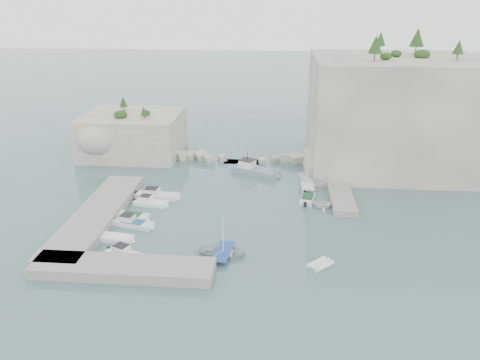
# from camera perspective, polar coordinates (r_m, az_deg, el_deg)

# --- Properties ---
(ground) EXTENTS (400.00, 400.00, 0.00)m
(ground) POSITION_cam_1_polar(r_m,az_deg,el_deg) (57.09, -0.51, -4.99)
(ground) COLOR #46686A
(ground) RESTS_ON ground
(cliff_east) EXTENTS (26.00, 22.00, 17.00)m
(cliff_east) POSITION_cam_1_polar(r_m,az_deg,el_deg) (77.99, 18.37, 7.79)
(cliff_east) COLOR beige
(cliff_east) RESTS_ON ground
(cliff_terrace) EXTENTS (8.00, 10.00, 2.50)m
(cliff_terrace) POSITION_cam_1_polar(r_m,az_deg,el_deg) (73.49, 10.96, 1.80)
(cliff_terrace) COLOR beige
(cliff_terrace) RESTS_ON ground
(outcrop_west) EXTENTS (16.00, 14.00, 7.00)m
(outcrop_west) POSITION_cam_1_polar(r_m,az_deg,el_deg) (82.83, -12.85, 5.51)
(outcrop_west) COLOR beige
(outcrop_west) RESTS_ON ground
(quay_west) EXTENTS (5.00, 24.00, 1.10)m
(quay_west) POSITION_cam_1_polar(r_m,az_deg,el_deg) (59.86, -17.07, -4.11)
(quay_west) COLOR #9E9689
(quay_west) RESTS_ON ground
(quay_south) EXTENTS (18.00, 4.00, 1.10)m
(quay_south) POSITION_cam_1_polar(r_m,az_deg,el_deg) (48.06, -14.11, -10.39)
(quay_south) COLOR #9E9689
(quay_south) RESTS_ON ground
(ledge_east) EXTENTS (3.00, 16.00, 0.80)m
(ledge_east) POSITION_cam_1_polar(r_m,az_deg,el_deg) (66.41, 11.99, -1.20)
(ledge_east) COLOR #9E9689
(ledge_east) RESTS_ON ground
(breakwater) EXTENTS (28.00, 3.00, 1.40)m
(breakwater) POSITION_cam_1_polar(r_m,az_deg,el_deg) (77.21, 0.26, 2.73)
(breakwater) COLOR beige
(breakwater) RESTS_ON ground
(motorboat_a) EXTENTS (6.68, 2.66, 1.40)m
(motorboat_a) POSITION_cam_1_polar(r_m,az_deg,el_deg) (64.57, -9.98, -2.10)
(motorboat_a) COLOR silver
(motorboat_a) RESTS_ON ground
(motorboat_b) EXTENTS (4.97, 2.29, 1.40)m
(motorboat_b) POSITION_cam_1_polar(r_m,az_deg,el_deg) (62.39, -10.81, -3.01)
(motorboat_b) COLOR white
(motorboat_b) RESTS_ON ground
(motorboat_c) EXTENTS (4.91, 2.61, 0.70)m
(motorboat_c) POSITION_cam_1_polar(r_m,az_deg,el_deg) (59.23, -13.07, -4.56)
(motorboat_c) COLOR silver
(motorboat_c) RESTS_ON ground
(motorboat_d) EXTENTS (5.72, 2.93, 1.40)m
(motorboat_d) POSITION_cam_1_polar(r_m,az_deg,el_deg) (57.34, -12.90, -5.45)
(motorboat_d) COLOR silver
(motorboat_d) RESTS_ON ground
(motorboat_e) EXTENTS (4.25, 2.21, 0.70)m
(motorboat_e) POSITION_cam_1_polar(r_m,az_deg,el_deg) (54.46, -14.79, -7.14)
(motorboat_e) COLOR white
(motorboat_e) RESTS_ON ground
(motorboat_f) EXTENTS (5.46, 3.59, 1.40)m
(motorboat_f) POSITION_cam_1_polar(r_m,az_deg,el_deg) (50.81, -13.60, -9.21)
(motorboat_f) COLOR white
(motorboat_f) RESTS_ON ground
(rowboat) EXTENTS (5.28, 4.03, 1.02)m
(rowboat) POSITION_cam_1_polar(r_m,az_deg,el_deg) (49.87, -2.05, -9.17)
(rowboat) COLOR silver
(rowboat) RESTS_ON ground
(inflatable_dinghy) EXTENTS (2.99, 2.95, 0.44)m
(inflatable_dinghy) POSITION_cam_1_polar(r_m,az_deg,el_deg) (48.76, 9.73, -10.27)
(inflatable_dinghy) COLOR silver
(inflatable_dinghy) RESTS_ON ground
(tender_east_a) EXTENTS (3.09, 2.72, 1.55)m
(tender_east_a) POSITION_cam_1_polar(r_m,az_deg,el_deg) (61.46, 10.02, -3.34)
(tender_east_a) COLOR white
(tender_east_a) RESTS_ON ground
(tender_east_b) EXTENTS (2.50, 5.02, 0.70)m
(tender_east_b) POSITION_cam_1_polar(r_m,az_deg,el_deg) (63.43, 8.23, -2.43)
(tender_east_b) COLOR silver
(tender_east_b) RESTS_ON ground
(tender_east_c) EXTENTS (1.85, 5.34, 0.70)m
(tender_east_c) POSITION_cam_1_polar(r_m,az_deg,el_deg) (66.92, 8.25, -1.14)
(tender_east_c) COLOR silver
(tender_east_c) RESTS_ON ground
(tender_east_d) EXTENTS (5.30, 2.45, 1.98)m
(tender_east_d) POSITION_cam_1_polar(r_m,az_deg,el_deg) (68.86, 9.20, -0.53)
(tender_east_d) COLOR white
(tender_east_d) RESTS_ON ground
(work_boat) EXTENTS (8.37, 5.66, 2.20)m
(work_boat) POSITION_cam_1_polar(r_m,az_deg,el_deg) (72.16, 1.93, 0.77)
(work_boat) COLOR slate
(work_boat) RESTS_ON ground
(rowboat_mast) EXTENTS (0.10, 0.10, 4.20)m
(rowboat_mast) POSITION_cam_1_polar(r_m,az_deg,el_deg) (48.60, -2.09, -6.52)
(rowboat_mast) COLOR white
(rowboat_mast) RESTS_ON rowboat
(vegetation) EXTENTS (53.48, 13.88, 13.40)m
(vegetation) POSITION_cam_1_polar(r_m,az_deg,el_deg) (76.84, 15.09, 15.10)
(vegetation) COLOR #1E4219
(vegetation) RESTS_ON ground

